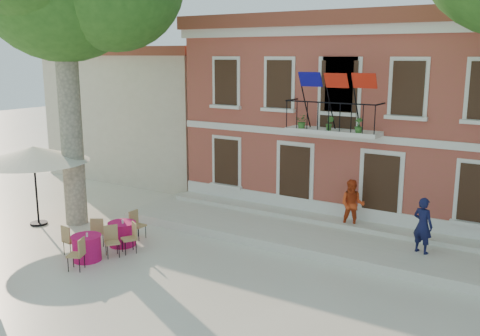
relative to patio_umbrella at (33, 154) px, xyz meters
name	(u,v)px	position (x,y,z in m)	size (l,w,h in m)	color
ground	(186,272)	(7.22, -0.58, -2.59)	(90.00, 90.00, 0.00)	beige
main_building	(376,112)	(9.22, 9.40, 1.20)	(13.50, 9.59, 7.50)	#A8453C
neighbor_west	(171,109)	(-2.28, 10.42, 0.63)	(9.40, 9.40, 6.40)	beige
terrace	(316,236)	(9.22, 3.82, -2.44)	(14.00, 3.40, 0.30)	silver
patio_umbrella	(33,154)	(0.00, 0.00, 0.00)	(3.87, 3.87, 2.88)	black
pedestrian_navy	(423,225)	(12.64, 3.72, -1.44)	(0.61, 0.40, 1.68)	#111438
pedestrian_orange	(352,205)	(10.11, 4.70, -1.44)	(0.82, 0.64, 1.69)	red
cafe_table_3	(122,233)	(4.14, 0.03, -2.16)	(1.87, 1.63, 0.95)	#D61468
cafe_table_4	(87,247)	(4.16, -1.47, -2.16)	(1.70, 1.86, 0.95)	#D61468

